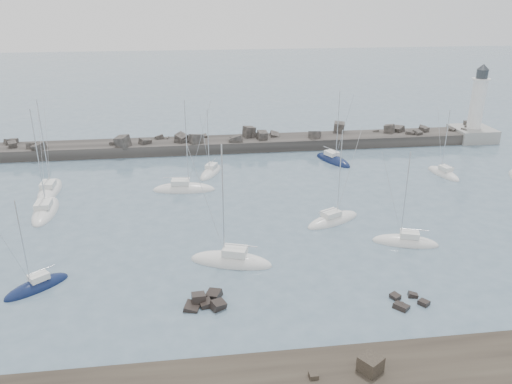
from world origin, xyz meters
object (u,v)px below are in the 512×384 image
sailboat_8 (333,161)px  sailboat_9 (405,242)px  sailboat_2 (37,287)px  sailboat_6 (211,173)px  lighthouse (474,124)px  sailboat_5 (231,262)px  sailboat_7 (333,221)px  sailboat_3 (46,212)px  sailboat_1 (50,191)px  sailboat_4 (184,189)px  sailboat_10 (443,174)px

sailboat_8 → sailboat_9: 28.88m
sailboat_8 → sailboat_9: bearing=-89.7°
sailboat_2 → sailboat_6: bearing=59.3°
lighthouse → sailboat_6: lighthouse is taller
sailboat_5 → sailboat_6: (-0.83, 27.31, -0.02)m
sailboat_5 → sailboat_7: sailboat_5 is taller
sailboat_2 → sailboat_3: size_ratio=0.70×
sailboat_1 → sailboat_4: sailboat_1 is taller
sailboat_7 → sailboat_2: bearing=-161.4°
sailboat_7 → sailboat_10: sailboat_7 is taller
sailboat_7 → sailboat_10: bearing=33.4°
sailboat_9 → sailboat_7: bearing=134.3°
sailboat_9 → sailboat_10: bearing=54.3°
sailboat_5 → sailboat_7: bearing=32.5°
sailboat_4 → sailboat_9: (24.26, -19.10, -0.00)m
sailboat_1 → sailboat_2: bearing=-79.0°
sailboat_1 → sailboat_5: bearing=-44.3°
sailboat_2 → sailboat_10: size_ratio=0.92×
sailboat_7 → sailboat_10: (21.06, 13.87, 0.01)m
sailboat_4 → sailboat_9: bearing=-38.2°
sailboat_6 → sailboat_8: (20.06, 3.31, 0.01)m
lighthouse → sailboat_1: (-71.75, -16.99, -2.96)m
sailboat_2 → sailboat_7: sailboat_7 is taller
sailboat_3 → sailboat_9: sailboat_3 is taller
sailboat_1 → sailboat_8: size_ratio=1.09×
sailboat_2 → sailboat_8: (37.64, 32.94, 0.01)m
lighthouse → sailboat_8: size_ratio=1.16×
sailboat_8 → sailboat_10: size_ratio=1.18×
sailboat_7 → sailboat_8: (6.24, 22.35, 0.01)m
lighthouse → sailboat_2: lighthouse is taller
lighthouse → sailboat_10: (-14.39, -17.59, -2.95)m
sailboat_2 → sailboat_4: 26.82m
sailboat_5 → sailboat_9: (19.38, 1.74, -0.02)m
sailboat_6 → sailboat_10: sailboat_6 is taller
sailboat_7 → sailboat_9: size_ratio=1.07×
sailboat_2 → sailboat_3: sailboat_3 is taller
sailboat_10 → sailboat_1: bearing=179.4°
sailboat_9 → sailboat_10: (14.68, 20.40, 0.00)m
sailboat_2 → sailboat_5: (18.41, 2.32, 0.02)m
sailboat_1 → lighthouse: bearing=13.3°
sailboat_2 → sailboat_5: sailboat_5 is taller
sailboat_5 → sailboat_7: size_ratio=1.12×
lighthouse → sailboat_7: 47.49m
sailboat_10 → lighthouse: bearing=50.7°
sailboat_3 → sailboat_8: bearing=20.1°
sailboat_10 → sailboat_4: bearing=-178.1°
lighthouse → sailboat_9: 47.93m
sailboat_5 → sailboat_10: sailboat_5 is taller
lighthouse → sailboat_1: 73.79m
lighthouse → sailboat_2: 79.04m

